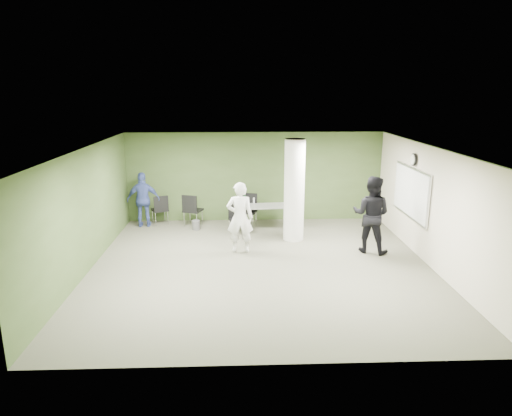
{
  "coord_description": "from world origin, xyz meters",
  "views": [
    {
      "loc": [
        -0.52,
        -10.12,
        4.08
      ],
      "look_at": [
        -0.09,
        1.0,
        1.17
      ],
      "focal_mm": 32.0,
      "sensor_mm": 36.0,
      "label": 1
    }
  ],
  "objects_px": {
    "man_blue": "(143,200)",
    "woman_white": "(240,218)",
    "folding_table": "(264,207)",
    "man_black": "(371,215)",
    "chair_back_left": "(160,208)"
  },
  "relations": [
    {
      "from": "woman_white",
      "to": "man_black",
      "type": "xyz_separation_m",
      "value": [
        3.34,
        -0.09,
        0.07
      ]
    },
    {
      "from": "folding_table",
      "to": "man_black",
      "type": "distance_m",
      "value": 3.39
    },
    {
      "from": "woman_white",
      "to": "man_blue",
      "type": "height_order",
      "value": "woman_white"
    },
    {
      "from": "folding_table",
      "to": "chair_back_left",
      "type": "bearing_deg",
      "value": 166.81
    },
    {
      "from": "man_blue",
      "to": "folding_table",
      "type": "bearing_deg",
      "value": 170.19
    },
    {
      "from": "chair_back_left",
      "to": "woman_white",
      "type": "relative_size",
      "value": 0.51
    },
    {
      "from": "folding_table",
      "to": "man_blue",
      "type": "bearing_deg",
      "value": 170.61
    },
    {
      "from": "man_black",
      "to": "man_blue",
      "type": "bearing_deg",
      "value": 6.21
    },
    {
      "from": "woman_white",
      "to": "man_black",
      "type": "relative_size",
      "value": 0.93
    },
    {
      "from": "chair_back_left",
      "to": "woman_white",
      "type": "xyz_separation_m",
      "value": [
        2.44,
        -2.56,
        0.38
      ]
    },
    {
      "from": "man_blue",
      "to": "woman_white",
      "type": "bearing_deg",
      "value": 136.03
    },
    {
      "from": "folding_table",
      "to": "man_black",
      "type": "bearing_deg",
      "value": -43.6
    },
    {
      "from": "man_black",
      "to": "man_blue",
      "type": "distance_m",
      "value": 6.72
    },
    {
      "from": "folding_table",
      "to": "chair_back_left",
      "type": "distance_m",
      "value": 3.22
    },
    {
      "from": "woman_white",
      "to": "man_black",
      "type": "bearing_deg",
      "value": 179.66
    }
  ]
}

